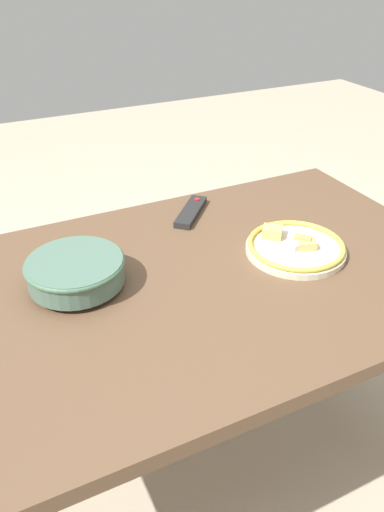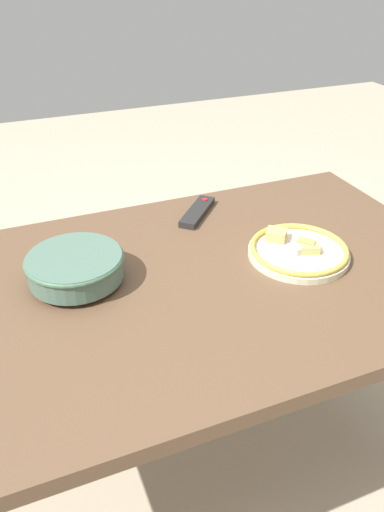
{
  "view_description": "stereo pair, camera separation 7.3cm",
  "coord_description": "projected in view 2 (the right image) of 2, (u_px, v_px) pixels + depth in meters",
  "views": [
    {
      "loc": [
        -0.45,
        -0.94,
        1.47
      ],
      "look_at": [
        0.03,
        0.04,
        0.77
      ],
      "focal_mm": 35.0,
      "sensor_mm": 36.0,
      "label": 1
    },
    {
      "loc": [
        -0.38,
        -0.97,
        1.47
      ],
      "look_at": [
        0.03,
        0.04,
        0.77
      ],
      "focal_mm": 35.0,
      "sensor_mm": 36.0,
      "label": 2
    }
  ],
  "objects": [
    {
      "name": "dining_table",
      "position": [
        187.0,
        302.0,
        1.31
      ],
      "size": [
        1.49,
        0.89,
        0.74
      ],
      "color": "brown",
      "rests_on": "ground_plane"
    },
    {
      "name": "tv_remote",
      "position": [
        197.0,
        212.0,
        1.56
      ],
      "size": [
        0.17,
        0.18,
        0.02
      ],
      "rotation": [
        0.0,
        0.0,
        5.55
      ],
      "color": "black",
      "rests_on": "dining_table"
    },
    {
      "name": "ground_plane",
      "position": [
        188.0,
        458.0,
        1.67
      ],
      "size": [
        8.0,
        8.0,
        0.0
      ],
      "primitive_type": "plane",
      "color": "#B7A88E"
    },
    {
      "name": "food_plate",
      "position": [
        298.0,
        251.0,
        1.35
      ],
      "size": [
        0.27,
        0.27,
        0.05
      ],
      "color": "beige",
      "rests_on": "dining_table"
    },
    {
      "name": "noodle_bowl",
      "position": [
        75.0,
        266.0,
        1.23
      ],
      "size": [
        0.24,
        0.24,
        0.08
      ],
      "color": "#4C6B5B",
      "rests_on": "dining_table"
    }
  ]
}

